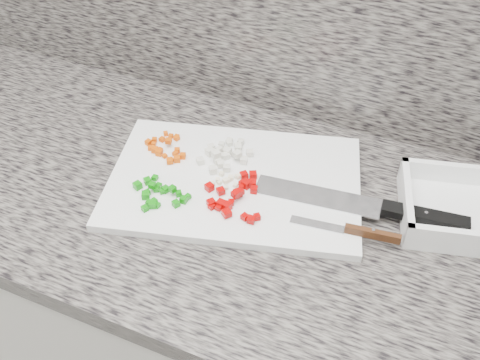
# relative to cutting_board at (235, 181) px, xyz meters

# --- Properties ---
(cabinet) EXTENTS (3.92, 0.62, 0.86)m
(cabinet) POSITION_rel_cutting_board_xyz_m (0.02, -0.03, -0.48)
(cabinet) COLOR silver
(cabinet) RESTS_ON ground
(countertop) EXTENTS (3.96, 0.64, 0.04)m
(countertop) POSITION_rel_cutting_board_xyz_m (0.02, -0.03, -0.03)
(countertop) COLOR #69645D
(countertop) RESTS_ON cabinet
(cutting_board) EXTENTS (0.54, 0.43, 0.02)m
(cutting_board) POSITION_rel_cutting_board_xyz_m (0.00, 0.00, 0.00)
(cutting_board) COLOR white
(cutting_board) RESTS_ON countertop
(carrot_pile) EXTENTS (0.10, 0.09, 0.02)m
(carrot_pile) POSITION_rel_cutting_board_xyz_m (-0.16, 0.02, 0.01)
(carrot_pile) COLOR #D34D04
(carrot_pile) RESTS_ON cutting_board
(onion_pile) EXTENTS (0.10, 0.12, 0.02)m
(onion_pile) POSITION_rel_cutting_board_xyz_m (-0.04, 0.05, 0.02)
(onion_pile) COLOR silver
(onion_pile) RESTS_ON cutting_board
(green_pepper_pile) EXTENTS (0.11, 0.09, 0.02)m
(green_pepper_pile) POSITION_rel_cutting_board_xyz_m (-0.11, -0.10, 0.01)
(green_pepper_pile) COLOR #0E7F0B
(green_pepper_pile) RESTS_ON cutting_board
(red_pepper_pile) EXTENTS (0.13, 0.13, 0.02)m
(red_pepper_pile) POSITION_rel_cutting_board_xyz_m (0.02, -0.05, 0.02)
(red_pepper_pile) COLOR #AA0202
(red_pepper_pile) RESTS_ON cutting_board
(garlic_pile) EXTENTS (0.05, 0.05, 0.01)m
(garlic_pile) POSITION_rel_cutting_board_xyz_m (-0.01, -0.01, 0.01)
(garlic_pile) COLOR #F8E9BF
(garlic_pile) RESTS_ON cutting_board
(chef_knife) EXTENTS (0.38, 0.08, 0.02)m
(chef_knife) POSITION_rel_cutting_board_xyz_m (0.28, 0.03, 0.01)
(chef_knife) COLOR silver
(chef_knife) RESTS_ON cutting_board
(paring_knife) EXTENTS (0.19, 0.04, 0.02)m
(paring_knife) POSITION_rel_cutting_board_xyz_m (0.25, -0.05, 0.01)
(paring_knife) COLOR silver
(paring_knife) RESTS_ON cutting_board
(tray) EXTENTS (0.29, 0.24, 0.05)m
(tray) POSITION_rel_cutting_board_xyz_m (0.43, 0.08, 0.01)
(tray) COLOR white
(tray) RESTS_ON countertop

